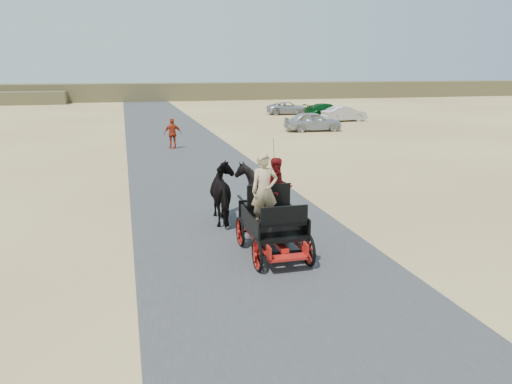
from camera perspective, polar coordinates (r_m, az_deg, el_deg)
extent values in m
plane|color=tan|center=(12.72, -0.08, -6.55)|extent=(140.00, 140.00, 0.00)
cube|color=#38383A|center=(12.72, -0.08, -6.53)|extent=(6.00, 140.00, 0.01)
cube|color=brown|center=(73.66, -12.65, 11.10)|extent=(140.00, 6.00, 2.40)
imported|color=black|center=(14.79, -3.45, -0.19)|extent=(0.91, 2.01, 1.70)
imported|color=black|center=(15.03, 0.67, 0.08)|extent=(1.37, 1.54, 1.70)
imported|color=tan|center=(11.89, 0.97, 0.16)|extent=(0.66, 0.43, 1.80)
imported|color=#660C0F|center=(12.57, 2.49, 0.38)|extent=(0.77, 0.60, 1.58)
imported|color=#A72B13|center=(28.81, -9.50, 6.61)|extent=(1.04, 0.48, 1.73)
imported|color=#B2B2B7|center=(36.80, 6.53, 8.02)|extent=(4.22, 1.86, 1.41)
imported|color=#B2B2B7|center=(44.05, 10.03, 8.78)|extent=(4.00, 1.73, 1.28)
imported|color=#0C4C19|center=(47.83, 8.13, 9.24)|extent=(4.44, 2.04, 1.26)
imported|color=#B2B2B7|center=(50.24, 3.79, 9.54)|extent=(4.53, 2.36, 1.22)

